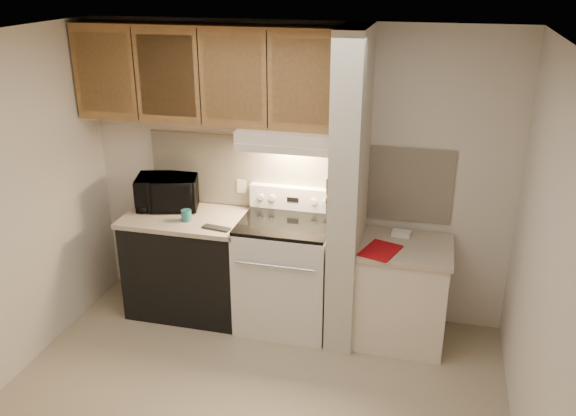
% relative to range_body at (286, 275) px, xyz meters
% --- Properties ---
extents(floor, '(3.60, 3.60, 0.00)m').
position_rel_range_body_xyz_m(floor, '(0.00, -1.16, -0.46)').
color(floor, tan).
rests_on(floor, ground).
extents(ceiling, '(3.60, 3.60, 0.00)m').
position_rel_range_body_xyz_m(ceiling, '(0.00, -1.16, 2.04)').
color(ceiling, white).
rests_on(ceiling, wall_back).
extents(wall_back, '(3.60, 2.50, 0.02)m').
position_rel_range_body_xyz_m(wall_back, '(0.00, 0.34, 0.79)').
color(wall_back, beige).
rests_on(wall_back, floor).
extents(wall_right, '(0.02, 3.00, 2.50)m').
position_rel_range_body_xyz_m(wall_right, '(1.80, -1.16, 0.79)').
color(wall_right, beige).
rests_on(wall_right, floor).
extents(backsplash, '(2.60, 0.02, 0.63)m').
position_rel_range_body_xyz_m(backsplash, '(0.00, 0.33, 0.78)').
color(backsplash, '#F8E9C9').
rests_on(backsplash, wall_back).
extents(range_body, '(0.76, 0.65, 0.92)m').
position_rel_range_body_xyz_m(range_body, '(0.00, 0.00, 0.00)').
color(range_body, silver).
rests_on(range_body, floor).
extents(oven_window, '(0.50, 0.01, 0.30)m').
position_rel_range_body_xyz_m(oven_window, '(0.00, -0.32, 0.04)').
color(oven_window, black).
rests_on(oven_window, range_body).
extents(oven_handle, '(0.65, 0.02, 0.02)m').
position_rel_range_body_xyz_m(oven_handle, '(0.00, -0.35, 0.26)').
color(oven_handle, silver).
rests_on(oven_handle, range_body).
extents(cooktop, '(0.74, 0.64, 0.03)m').
position_rel_range_body_xyz_m(cooktop, '(0.00, 0.00, 0.48)').
color(cooktop, black).
rests_on(cooktop, range_body).
extents(range_backguard, '(0.76, 0.08, 0.20)m').
position_rel_range_body_xyz_m(range_backguard, '(0.00, 0.28, 0.59)').
color(range_backguard, silver).
rests_on(range_backguard, range_body).
extents(range_display, '(0.10, 0.01, 0.04)m').
position_rel_range_body_xyz_m(range_display, '(0.00, 0.24, 0.59)').
color(range_display, black).
rests_on(range_display, range_backguard).
extents(range_knob_left_outer, '(0.05, 0.02, 0.05)m').
position_rel_range_body_xyz_m(range_knob_left_outer, '(-0.28, 0.24, 0.59)').
color(range_knob_left_outer, silver).
rests_on(range_knob_left_outer, range_backguard).
extents(range_knob_left_inner, '(0.05, 0.02, 0.05)m').
position_rel_range_body_xyz_m(range_knob_left_inner, '(-0.18, 0.24, 0.59)').
color(range_knob_left_inner, silver).
rests_on(range_knob_left_inner, range_backguard).
extents(range_knob_right_inner, '(0.05, 0.02, 0.05)m').
position_rel_range_body_xyz_m(range_knob_right_inner, '(0.18, 0.24, 0.59)').
color(range_knob_right_inner, silver).
rests_on(range_knob_right_inner, range_backguard).
extents(range_knob_right_outer, '(0.05, 0.02, 0.05)m').
position_rel_range_body_xyz_m(range_knob_right_outer, '(0.28, 0.24, 0.59)').
color(range_knob_right_outer, silver).
rests_on(range_knob_right_outer, range_backguard).
extents(dishwasher_front, '(1.00, 0.63, 0.87)m').
position_rel_range_body_xyz_m(dishwasher_front, '(-0.88, 0.01, -0.03)').
color(dishwasher_front, black).
rests_on(dishwasher_front, floor).
extents(left_countertop, '(1.04, 0.67, 0.04)m').
position_rel_range_body_xyz_m(left_countertop, '(-0.88, 0.01, 0.43)').
color(left_countertop, '#BCA992').
rests_on(left_countertop, dishwasher_front).
extents(spoon_rest, '(0.24, 0.11, 0.02)m').
position_rel_range_body_xyz_m(spoon_rest, '(-0.53, -0.19, 0.46)').
color(spoon_rest, black).
rests_on(spoon_rest, left_countertop).
extents(teal_jar, '(0.11, 0.11, 0.09)m').
position_rel_range_body_xyz_m(teal_jar, '(-0.83, -0.09, 0.50)').
color(teal_jar, '#1F6067').
rests_on(teal_jar, left_countertop).
extents(outlet, '(0.08, 0.01, 0.12)m').
position_rel_range_body_xyz_m(outlet, '(-0.48, 0.32, 0.64)').
color(outlet, beige).
rests_on(outlet, backsplash).
extents(microwave, '(0.59, 0.48, 0.29)m').
position_rel_range_body_xyz_m(microwave, '(-1.10, 0.15, 0.59)').
color(microwave, black).
rests_on(microwave, left_countertop).
extents(partition_pillar, '(0.22, 0.70, 2.50)m').
position_rel_range_body_xyz_m(partition_pillar, '(0.51, -0.01, 0.79)').
color(partition_pillar, beige).
rests_on(partition_pillar, floor).
extents(pillar_trim, '(0.01, 0.70, 0.04)m').
position_rel_range_body_xyz_m(pillar_trim, '(0.39, -0.01, 0.84)').
color(pillar_trim, olive).
rests_on(pillar_trim, partition_pillar).
extents(knife_strip, '(0.02, 0.42, 0.04)m').
position_rel_range_body_xyz_m(knife_strip, '(0.39, -0.06, 0.86)').
color(knife_strip, black).
rests_on(knife_strip, partition_pillar).
extents(knife_blade_a, '(0.01, 0.03, 0.16)m').
position_rel_range_body_xyz_m(knife_blade_a, '(0.38, -0.22, 0.76)').
color(knife_blade_a, silver).
rests_on(knife_blade_a, knife_strip).
extents(knife_handle_a, '(0.02, 0.02, 0.10)m').
position_rel_range_body_xyz_m(knife_handle_a, '(0.38, -0.21, 0.91)').
color(knife_handle_a, black).
rests_on(knife_handle_a, knife_strip).
extents(knife_blade_b, '(0.01, 0.04, 0.18)m').
position_rel_range_body_xyz_m(knife_blade_b, '(0.38, -0.13, 0.75)').
color(knife_blade_b, silver).
rests_on(knife_blade_b, knife_strip).
extents(knife_handle_b, '(0.02, 0.02, 0.10)m').
position_rel_range_body_xyz_m(knife_handle_b, '(0.38, -0.12, 0.91)').
color(knife_handle_b, black).
rests_on(knife_handle_b, knife_strip).
extents(knife_blade_c, '(0.01, 0.04, 0.20)m').
position_rel_range_body_xyz_m(knife_blade_c, '(0.38, -0.04, 0.74)').
color(knife_blade_c, silver).
rests_on(knife_blade_c, knife_strip).
extents(knife_handle_c, '(0.02, 0.02, 0.10)m').
position_rel_range_body_xyz_m(knife_handle_c, '(0.38, -0.06, 0.91)').
color(knife_handle_c, black).
rests_on(knife_handle_c, knife_strip).
extents(knife_blade_d, '(0.01, 0.04, 0.16)m').
position_rel_range_body_xyz_m(knife_blade_d, '(0.38, 0.03, 0.76)').
color(knife_blade_d, silver).
rests_on(knife_blade_d, knife_strip).
extents(knife_handle_d, '(0.02, 0.02, 0.10)m').
position_rel_range_body_xyz_m(knife_handle_d, '(0.38, 0.02, 0.91)').
color(knife_handle_d, black).
rests_on(knife_handle_d, knife_strip).
extents(knife_blade_e, '(0.01, 0.04, 0.18)m').
position_rel_range_body_xyz_m(knife_blade_e, '(0.38, 0.10, 0.75)').
color(knife_blade_e, silver).
rests_on(knife_blade_e, knife_strip).
extents(knife_handle_e, '(0.02, 0.02, 0.10)m').
position_rel_range_body_xyz_m(knife_handle_e, '(0.38, 0.09, 0.91)').
color(knife_handle_e, black).
rests_on(knife_handle_e, knife_strip).
extents(oven_mitt, '(0.03, 0.10, 0.24)m').
position_rel_range_body_xyz_m(oven_mitt, '(0.38, 0.17, 0.69)').
color(oven_mitt, gray).
rests_on(oven_mitt, partition_pillar).
extents(right_cab_base, '(0.70, 0.60, 0.81)m').
position_rel_range_body_xyz_m(right_cab_base, '(0.97, -0.01, -0.06)').
color(right_cab_base, beige).
rests_on(right_cab_base, floor).
extents(right_countertop, '(0.74, 0.64, 0.04)m').
position_rel_range_body_xyz_m(right_countertop, '(0.97, -0.01, 0.37)').
color(right_countertop, '#BCA992').
rests_on(right_countertop, right_cab_base).
extents(red_folder, '(0.33, 0.39, 0.01)m').
position_rel_range_body_xyz_m(red_folder, '(0.79, -0.16, 0.40)').
color(red_folder, '#A10A10').
rests_on(red_folder, right_countertop).
extents(white_box, '(0.16, 0.11, 0.04)m').
position_rel_range_body_xyz_m(white_box, '(0.92, 0.17, 0.41)').
color(white_box, white).
rests_on(white_box, right_countertop).
extents(range_hood, '(0.78, 0.44, 0.15)m').
position_rel_range_body_xyz_m(range_hood, '(0.00, 0.12, 1.17)').
color(range_hood, beige).
rests_on(range_hood, upper_cabinets).
extents(hood_lip, '(0.78, 0.04, 0.06)m').
position_rel_range_body_xyz_m(hood_lip, '(0.00, -0.08, 1.12)').
color(hood_lip, beige).
rests_on(hood_lip, range_hood).
extents(upper_cabinets, '(2.18, 0.33, 0.77)m').
position_rel_range_body_xyz_m(upper_cabinets, '(-0.69, 0.17, 1.62)').
color(upper_cabinets, olive).
rests_on(upper_cabinets, wall_back).
extents(cab_door_a, '(0.46, 0.01, 0.63)m').
position_rel_range_body_xyz_m(cab_door_a, '(-1.51, 0.01, 1.62)').
color(cab_door_a, olive).
rests_on(cab_door_a, upper_cabinets).
extents(cab_gap_a, '(0.01, 0.01, 0.73)m').
position_rel_range_body_xyz_m(cab_gap_a, '(-1.23, 0.01, 1.62)').
color(cab_gap_a, black).
rests_on(cab_gap_a, upper_cabinets).
extents(cab_door_b, '(0.46, 0.01, 0.63)m').
position_rel_range_body_xyz_m(cab_door_b, '(-0.96, 0.01, 1.62)').
color(cab_door_b, olive).
rests_on(cab_door_b, upper_cabinets).
extents(cab_gap_b, '(0.01, 0.01, 0.73)m').
position_rel_range_body_xyz_m(cab_gap_b, '(-0.69, 0.01, 1.62)').
color(cab_gap_b, black).
rests_on(cab_gap_b, upper_cabinets).
extents(cab_door_c, '(0.46, 0.01, 0.63)m').
position_rel_range_body_xyz_m(cab_door_c, '(-0.42, 0.01, 1.62)').
color(cab_door_c, olive).
rests_on(cab_door_c, upper_cabinets).
extents(cab_gap_c, '(0.01, 0.01, 0.73)m').
position_rel_range_body_xyz_m(cab_gap_c, '(-0.14, 0.01, 1.62)').
color(cab_gap_c, black).
rests_on(cab_gap_c, upper_cabinets).
extents(cab_door_d, '(0.46, 0.01, 0.63)m').
position_rel_range_body_xyz_m(cab_door_d, '(0.13, 0.01, 1.62)').
color(cab_door_d, olive).
rests_on(cab_door_d, upper_cabinets).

